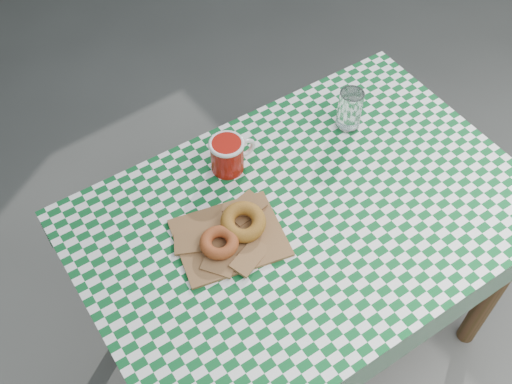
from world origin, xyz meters
The scene contains 8 objects.
ground centered at (0.00, 0.00, 0.00)m, with size 60.00×60.00×0.00m, color #484743.
table centered at (-0.17, 0.02, 0.38)m, with size 1.16×0.77×0.75m, color brown.
tablecloth centered at (-0.17, 0.02, 0.75)m, with size 1.18×0.79×0.01m, color #0D5423.
paper_bag centered at (-0.38, 0.08, 0.76)m, with size 0.26×0.21×0.01m, color olive.
bagel_front centered at (-0.41, 0.07, 0.79)m, with size 0.10×0.10×0.03m, color #99471F.
bagel_back centered at (-0.33, 0.09, 0.79)m, with size 0.11×0.11×0.04m, color #9D6520.
coffee_mug centered at (-0.24, 0.28, 0.81)m, with size 0.18×0.18×0.10m, color #9C120A, non-canonical shape.
drinking_glass centered at (0.13, 0.20, 0.82)m, with size 0.07×0.07×0.12m, color white.
Camera 1 is at (-0.84, -0.63, 2.03)m, focal length 42.65 mm.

